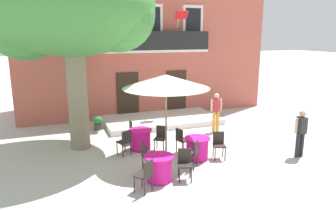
{
  "coord_description": "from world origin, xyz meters",
  "views": [
    {
      "loc": [
        -4.49,
        -10.06,
        4.11
      ],
      "look_at": [
        -0.17,
        1.65,
        1.3
      ],
      "focal_mm": 33.26,
      "sensor_mm": 36.0,
      "label": 1
    }
  ],
  "objects_px": {
    "cafe_chair_near_tree_0": "(193,152)",
    "cafe_umbrella": "(166,82)",
    "plane_tree": "(69,10)",
    "cafe_table_near_tree": "(197,148)",
    "ground_planter_left": "(98,122)",
    "pedestrian_mid_plaza": "(216,110)",
    "cafe_table_middle": "(159,168)",
    "cafe_chair_near_tree_1": "(219,143)",
    "pedestrian_near_entrance": "(301,131)",
    "cafe_chair_middle_1": "(185,162)",
    "ground_planter_right": "(215,109)",
    "cafe_chair_front_0": "(125,141)",
    "cafe_chair_front_2": "(133,130)",
    "cafe_table_front": "(140,139)",
    "cafe_chair_middle_2": "(147,155)",
    "cafe_chair_front_1": "(161,137)",
    "cafe_chair_middle_0": "(145,174)",
    "cafe_chair_near_tree_2": "(182,139)"
  },
  "relations": [
    {
      "from": "cafe_chair_near_tree_0",
      "to": "cafe_umbrella",
      "type": "bearing_deg",
      "value": 110.54
    },
    {
      "from": "plane_tree",
      "to": "cafe_table_near_tree",
      "type": "bearing_deg",
      "value": -34.99
    },
    {
      "from": "ground_planter_left",
      "to": "pedestrian_mid_plaza",
      "type": "relative_size",
      "value": 0.36
    },
    {
      "from": "pedestrian_mid_plaza",
      "to": "cafe_table_near_tree",
      "type": "bearing_deg",
      "value": -129.72
    },
    {
      "from": "cafe_table_middle",
      "to": "cafe_umbrella",
      "type": "relative_size",
      "value": 0.3
    },
    {
      "from": "plane_tree",
      "to": "cafe_chair_near_tree_1",
      "type": "xyz_separation_m",
      "value": [
        4.42,
        -2.73,
        -4.41
      ]
    },
    {
      "from": "pedestrian_near_entrance",
      "to": "pedestrian_mid_plaza",
      "type": "relative_size",
      "value": 0.97
    },
    {
      "from": "cafe_chair_middle_1",
      "to": "ground_planter_right",
      "type": "height_order",
      "value": "cafe_chair_middle_1"
    },
    {
      "from": "cafe_chair_front_0",
      "to": "cafe_chair_front_2",
      "type": "distance_m",
      "value": 1.27
    },
    {
      "from": "cafe_table_front",
      "to": "ground_planter_right",
      "type": "distance_m",
      "value": 6.0
    },
    {
      "from": "cafe_table_middle",
      "to": "cafe_umbrella",
      "type": "distance_m",
      "value": 2.9
    },
    {
      "from": "plane_tree",
      "to": "ground_planter_right",
      "type": "bearing_deg",
      "value": 18.78
    },
    {
      "from": "cafe_table_near_tree",
      "to": "ground_planter_left",
      "type": "height_order",
      "value": "cafe_table_near_tree"
    },
    {
      "from": "ground_planter_left",
      "to": "ground_planter_right",
      "type": "distance_m",
      "value": 6.08
    },
    {
      "from": "cafe_umbrella",
      "to": "cafe_chair_front_0",
      "type": "bearing_deg",
      "value": 155.56
    },
    {
      "from": "cafe_chair_front_2",
      "to": "ground_planter_left",
      "type": "distance_m",
      "value": 2.51
    },
    {
      "from": "cafe_chair_middle_2",
      "to": "plane_tree",
      "type": "bearing_deg",
      "value": 122.28
    },
    {
      "from": "cafe_table_near_tree",
      "to": "cafe_table_middle",
      "type": "bearing_deg",
      "value": -148.14
    },
    {
      "from": "pedestrian_near_entrance",
      "to": "plane_tree",
      "type": "bearing_deg",
      "value": 153.18
    },
    {
      "from": "cafe_chair_near_tree_1",
      "to": "cafe_chair_front_2",
      "type": "height_order",
      "value": "same"
    },
    {
      "from": "cafe_chair_middle_2",
      "to": "pedestrian_near_entrance",
      "type": "distance_m",
      "value": 5.31
    },
    {
      "from": "cafe_table_near_tree",
      "to": "ground_planter_right",
      "type": "distance_m",
      "value": 6.02
    },
    {
      "from": "plane_tree",
      "to": "cafe_chair_front_0",
      "type": "relative_size",
      "value": 7.48
    },
    {
      "from": "cafe_chair_near_tree_0",
      "to": "cafe_umbrella",
      "type": "distance_m",
      "value": 2.45
    },
    {
      "from": "cafe_chair_front_1",
      "to": "pedestrian_mid_plaza",
      "type": "relative_size",
      "value": 0.54
    },
    {
      "from": "cafe_table_front",
      "to": "pedestrian_mid_plaza",
      "type": "relative_size",
      "value": 0.51
    },
    {
      "from": "cafe_chair_middle_0",
      "to": "cafe_chair_front_0",
      "type": "bearing_deg",
      "value": 88.57
    },
    {
      "from": "cafe_chair_front_2",
      "to": "cafe_chair_middle_2",
      "type": "bearing_deg",
      "value": -94.98
    },
    {
      "from": "cafe_table_middle",
      "to": "ground_planter_left",
      "type": "distance_m",
      "value": 5.73
    },
    {
      "from": "cafe_chair_near_tree_0",
      "to": "cafe_chair_middle_1",
      "type": "distance_m",
      "value": 0.82
    },
    {
      "from": "cafe_chair_middle_2",
      "to": "cafe_table_front",
      "type": "xyz_separation_m",
      "value": [
        0.3,
        1.89,
        -0.14
      ]
    },
    {
      "from": "cafe_chair_front_0",
      "to": "cafe_chair_front_1",
      "type": "height_order",
      "value": "same"
    },
    {
      "from": "plane_tree",
      "to": "cafe_umbrella",
      "type": "bearing_deg",
      "value": -35.42
    },
    {
      "from": "cafe_umbrella",
      "to": "ground_planter_right",
      "type": "bearing_deg",
      "value": 45.64
    },
    {
      "from": "cafe_chair_near_tree_0",
      "to": "cafe_chair_front_1",
      "type": "xyz_separation_m",
      "value": [
        -0.44,
        1.81,
        0.0
      ]
    },
    {
      "from": "ground_planter_right",
      "to": "cafe_umbrella",
      "type": "bearing_deg",
      "value": -134.36
    },
    {
      "from": "cafe_chair_near_tree_0",
      "to": "cafe_table_middle",
      "type": "height_order",
      "value": "cafe_chair_near_tree_0"
    },
    {
      "from": "cafe_chair_near_tree_2",
      "to": "cafe_chair_near_tree_0",
      "type": "bearing_deg",
      "value": -97.35
    },
    {
      "from": "cafe_chair_middle_0",
      "to": "cafe_chair_middle_2",
      "type": "xyz_separation_m",
      "value": [
        0.42,
        1.26,
        0.0
      ]
    },
    {
      "from": "ground_planter_left",
      "to": "pedestrian_near_entrance",
      "type": "bearing_deg",
      "value": -42.57
    },
    {
      "from": "cafe_chair_middle_0",
      "to": "cafe_table_front",
      "type": "bearing_deg",
      "value": 77.08
    },
    {
      "from": "plane_tree",
      "to": "cafe_table_near_tree",
      "type": "relative_size",
      "value": 7.88
    },
    {
      "from": "cafe_table_near_tree",
      "to": "cafe_umbrella",
      "type": "relative_size",
      "value": 0.3
    },
    {
      "from": "cafe_table_front",
      "to": "cafe_chair_front_1",
      "type": "relative_size",
      "value": 0.95
    },
    {
      "from": "cafe_table_near_tree",
      "to": "cafe_chair_near_tree_1",
      "type": "bearing_deg",
      "value": -11.92
    },
    {
      "from": "cafe_table_front",
      "to": "pedestrian_near_entrance",
      "type": "xyz_separation_m",
      "value": [
        4.96,
        -2.57,
        0.54
      ]
    },
    {
      "from": "plane_tree",
      "to": "cafe_chair_front_2",
      "type": "bearing_deg",
      "value": -7.21
    },
    {
      "from": "cafe_table_front",
      "to": "cafe_chair_front_0",
      "type": "distance_m",
      "value": 0.77
    },
    {
      "from": "cafe_umbrella",
      "to": "pedestrian_near_entrance",
      "type": "relative_size",
      "value": 1.76
    },
    {
      "from": "cafe_chair_middle_0",
      "to": "cafe_chair_middle_1",
      "type": "height_order",
      "value": "same"
    }
  ]
}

